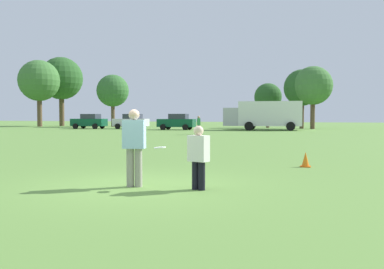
{
  "coord_description": "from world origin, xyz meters",
  "views": [
    {
      "loc": [
        4.17,
        -8.85,
        1.64
      ],
      "look_at": [
        1.14,
        0.62,
        1.18
      ],
      "focal_mm": 39.38,
      "sensor_mm": 36.0,
      "label": 1
    }
  ],
  "objects_px": {
    "frisbee": "(160,148)",
    "box_truck": "(265,114)",
    "player_thrower": "(134,143)",
    "player_defender": "(199,154)",
    "parked_car_near_left": "(89,121)",
    "parked_car_center": "(177,122)",
    "bystander_sideline_watcher": "(199,124)",
    "traffic_cone": "(306,160)",
    "parked_car_mid_left": "(131,121)"
  },
  "relations": [
    {
      "from": "box_truck",
      "to": "traffic_cone",
      "type": "bearing_deg",
      "value": -79.81
    },
    {
      "from": "parked_car_near_left",
      "to": "parked_car_mid_left",
      "type": "height_order",
      "value": "same"
    },
    {
      "from": "parked_car_near_left",
      "to": "box_truck",
      "type": "bearing_deg",
      "value": 3.36
    },
    {
      "from": "frisbee",
      "to": "parked_car_mid_left",
      "type": "relative_size",
      "value": 0.06
    },
    {
      "from": "player_defender",
      "to": "parked_car_center",
      "type": "xyz_separation_m",
      "value": [
        -13.65,
        36.45,
        0.14
      ]
    },
    {
      "from": "traffic_cone",
      "to": "player_thrower",
      "type": "bearing_deg",
      "value": -125.27
    },
    {
      "from": "player_defender",
      "to": "frisbee",
      "type": "xyz_separation_m",
      "value": [
        -0.87,
        -0.11,
        0.14
      ]
    },
    {
      "from": "player_defender",
      "to": "parked_car_center",
      "type": "bearing_deg",
      "value": 110.53
    },
    {
      "from": "parked_car_mid_left",
      "to": "parked_car_center",
      "type": "bearing_deg",
      "value": -12.53
    },
    {
      "from": "parked_car_mid_left",
      "to": "parked_car_center",
      "type": "relative_size",
      "value": 1.0
    },
    {
      "from": "parked_car_center",
      "to": "box_truck",
      "type": "bearing_deg",
      "value": 9.2
    },
    {
      "from": "parked_car_near_left",
      "to": "player_thrower",
      "type": "bearing_deg",
      "value": -57.2
    },
    {
      "from": "box_truck",
      "to": "bystander_sideline_watcher",
      "type": "height_order",
      "value": "box_truck"
    },
    {
      "from": "player_defender",
      "to": "bystander_sideline_watcher",
      "type": "height_order",
      "value": "bystander_sideline_watcher"
    },
    {
      "from": "player_thrower",
      "to": "player_defender",
      "type": "height_order",
      "value": "player_thrower"
    },
    {
      "from": "player_defender",
      "to": "parked_car_mid_left",
      "type": "height_order",
      "value": "parked_car_mid_left"
    },
    {
      "from": "box_truck",
      "to": "player_thrower",
      "type": "bearing_deg",
      "value": -86.43
    },
    {
      "from": "parked_car_mid_left",
      "to": "parked_car_center",
      "type": "xyz_separation_m",
      "value": [
        6.46,
        -1.44,
        0.0
      ]
    },
    {
      "from": "frisbee",
      "to": "bystander_sideline_watcher",
      "type": "xyz_separation_m",
      "value": [
        -6.89,
        25.71,
        -0.02
      ]
    },
    {
      "from": "traffic_cone",
      "to": "parked_car_mid_left",
      "type": "bearing_deg",
      "value": 123.94
    },
    {
      "from": "bystander_sideline_watcher",
      "to": "player_defender",
      "type": "bearing_deg",
      "value": -73.14
    },
    {
      "from": "traffic_cone",
      "to": "box_truck",
      "type": "height_order",
      "value": "box_truck"
    },
    {
      "from": "player_thrower",
      "to": "parked_car_center",
      "type": "height_order",
      "value": "parked_car_center"
    },
    {
      "from": "player_defender",
      "to": "frisbee",
      "type": "relative_size",
      "value": 5.21
    },
    {
      "from": "player_thrower",
      "to": "parked_car_near_left",
      "type": "bearing_deg",
      "value": 122.8
    },
    {
      "from": "frisbee",
      "to": "parked_car_near_left",
      "type": "relative_size",
      "value": 0.06
    },
    {
      "from": "frisbee",
      "to": "parked_car_center",
      "type": "bearing_deg",
      "value": 109.27
    },
    {
      "from": "parked_car_mid_left",
      "to": "frisbee",
      "type": "bearing_deg",
      "value": -63.15
    },
    {
      "from": "parked_car_center",
      "to": "parked_car_mid_left",
      "type": "bearing_deg",
      "value": 167.47
    },
    {
      "from": "parked_car_mid_left",
      "to": "player_thrower",
      "type": "bearing_deg",
      "value": -63.9
    },
    {
      "from": "frisbee",
      "to": "parked_car_center",
      "type": "distance_m",
      "value": 38.73
    },
    {
      "from": "player_thrower",
      "to": "frisbee",
      "type": "height_order",
      "value": "player_thrower"
    },
    {
      "from": "player_defender",
      "to": "traffic_cone",
      "type": "bearing_deg",
      "value": 67.62
    },
    {
      "from": "parked_car_center",
      "to": "bystander_sideline_watcher",
      "type": "relative_size",
      "value": 2.69
    },
    {
      "from": "traffic_cone",
      "to": "parked_car_near_left",
      "type": "relative_size",
      "value": 0.11
    },
    {
      "from": "parked_car_mid_left",
      "to": "box_truck",
      "type": "height_order",
      "value": "box_truck"
    },
    {
      "from": "traffic_cone",
      "to": "parked_car_near_left",
      "type": "xyz_separation_m",
      "value": [
        -27.31,
        31.81,
        0.69
      ]
    },
    {
      "from": "bystander_sideline_watcher",
      "to": "parked_car_center",
      "type": "bearing_deg",
      "value": 118.49
    },
    {
      "from": "frisbee",
      "to": "box_truck",
      "type": "xyz_separation_m",
      "value": [
        -3.03,
        38.14,
        0.83
      ]
    },
    {
      "from": "traffic_cone",
      "to": "parked_car_mid_left",
      "type": "relative_size",
      "value": 0.11
    },
    {
      "from": "parked_car_mid_left",
      "to": "parked_car_center",
      "type": "distance_m",
      "value": 6.62
    },
    {
      "from": "bystander_sideline_watcher",
      "to": "traffic_cone",
      "type": "bearing_deg",
      "value": -64.58
    },
    {
      "from": "frisbee",
      "to": "traffic_cone",
      "type": "distance_m",
      "value": 5.9
    },
    {
      "from": "player_thrower",
      "to": "box_truck",
      "type": "xyz_separation_m",
      "value": [
        -2.38,
        38.1,
        0.75
      ]
    },
    {
      "from": "player_thrower",
      "to": "parked_car_center",
      "type": "xyz_separation_m",
      "value": [
        -12.13,
        36.52,
        -0.08
      ]
    },
    {
      "from": "player_thrower",
      "to": "parked_car_center",
      "type": "relative_size",
      "value": 0.41
    },
    {
      "from": "bystander_sideline_watcher",
      "to": "parked_car_near_left",
      "type": "bearing_deg",
      "value": 147.44
    },
    {
      "from": "parked_car_near_left",
      "to": "traffic_cone",
      "type": "bearing_deg",
      "value": -49.35
    },
    {
      "from": "player_defender",
      "to": "box_truck",
      "type": "height_order",
      "value": "box_truck"
    },
    {
      "from": "traffic_cone",
      "to": "parked_car_center",
      "type": "relative_size",
      "value": 0.11
    }
  ]
}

